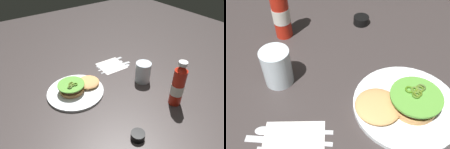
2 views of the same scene
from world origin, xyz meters
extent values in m
plane|color=#362F2E|center=(0.00, 0.00, 0.00)|extent=(3.00, 3.00, 0.00)
cylinder|color=white|center=(-0.10, 0.16, 0.01)|extent=(0.29, 0.29, 0.01)
cylinder|color=tan|center=(-0.11, 0.17, 0.02)|extent=(0.12, 0.12, 0.02)
cylinder|color=#512D19|center=(-0.11, 0.17, 0.04)|extent=(0.11, 0.11, 0.02)
cylinder|color=red|center=(-0.11, 0.17, 0.05)|extent=(0.10, 0.10, 0.01)
cylinder|color=#589A36|center=(-0.11, 0.17, 0.06)|extent=(0.14, 0.14, 0.01)
torus|color=#4C6617|center=(-0.12, 0.17, 0.06)|extent=(0.02, 0.02, 0.01)
torus|color=#4A6528|center=(-0.13, 0.15, 0.06)|extent=(0.02, 0.02, 0.01)
torus|color=#4D6C1B|center=(-0.12, 0.15, 0.06)|extent=(0.02, 0.02, 0.01)
torus|color=#437515|center=(-0.10, 0.15, 0.06)|extent=(0.02, 0.02, 0.01)
torus|color=#466B19|center=(-0.11, 0.17, 0.06)|extent=(0.02, 0.02, 0.01)
torus|color=#567329|center=(-0.11, 0.16, 0.06)|extent=(0.02, 0.02, 0.01)
ellipsoid|color=tan|center=(-0.01, 0.17, 0.03)|extent=(0.12, 0.12, 0.03)
cylinder|color=red|center=(0.27, -0.19, 0.10)|extent=(0.06, 0.06, 0.19)
cylinder|color=white|center=(0.27, -0.19, 0.09)|extent=(0.06, 0.06, 0.05)
cylinder|color=silver|center=(0.26, 0.04, 0.06)|extent=(0.09, 0.09, 0.11)
cylinder|color=black|center=(-0.02, -0.24, 0.02)|extent=(0.06, 0.06, 0.03)
cube|color=white|center=(0.21, 0.27, 0.00)|extent=(0.16, 0.16, 0.00)
cube|color=silver|center=(0.21, 0.22, 0.00)|extent=(0.20, 0.03, 0.00)
ellipsoid|color=silver|center=(0.29, 0.21, 0.00)|extent=(0.04, 0.03, 0.00)
cube|color=silver|center=(0.21, 0.25, 0.00)|extent=(0.20, 0.04, 0.00)
cube|color=silver|center=(0.29, 0.24, 0.00)|extent=(0.08, 0.03, 0.00)
camera|label=1|loc=(-0.42, -0.62, 0.70)|focal=32.74mm
camera|label=2|loc=(0.12, 0.58, 0.57)|focal=40.81mm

